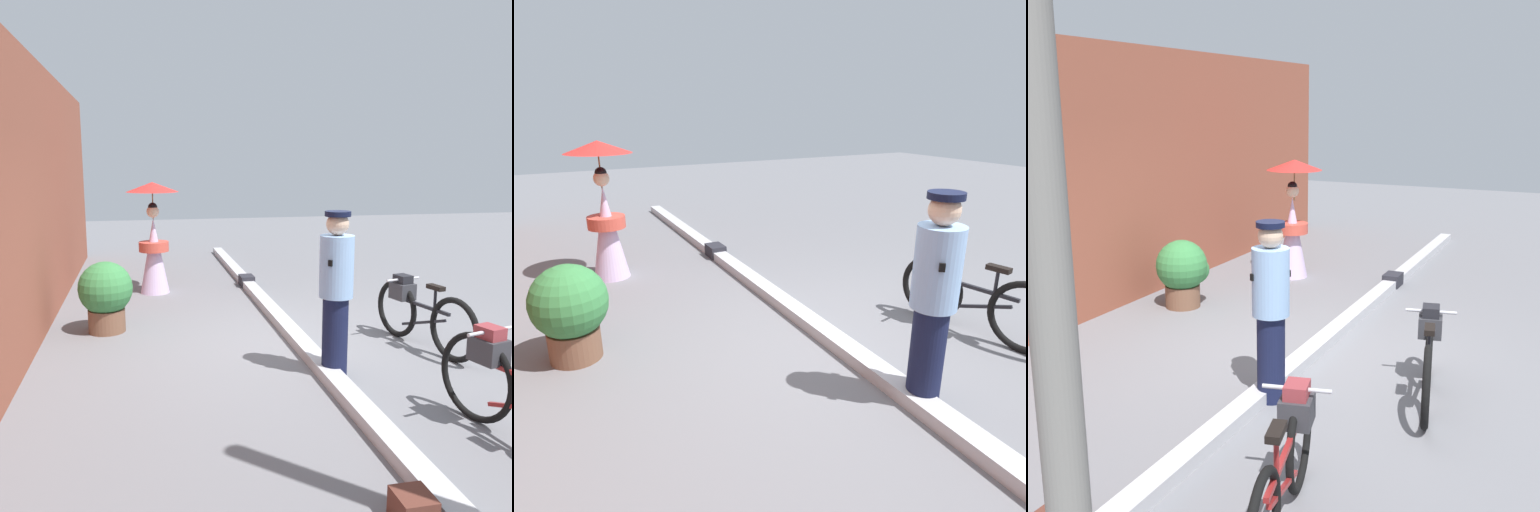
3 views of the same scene
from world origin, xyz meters
TOP-DOWN VIEW (x-y plane):
  - ground_plane at (0.00, 0.00)m, footprint 30.00×30.00m
  - sidewalk_curb at (0.00, 0.00)m, footprint 14.00×0.20m
  - bicycle_near_officer at (-0.27, -1.38)m, footprint 1.67×0.53m
  - person_officer at (-0.93, -0.08)m, footprint 0.34×0.34m
  - person_with_parasol at (3.15, 1.59)m, footprint 0.86×0.86m
  - potted_plant_by_door at (1.10, 2.25)m, footprint 0.70×0.69m
  - backpack_spare at (3.29, -0.00)m, footprint 0.34×0.24m

SIDE VIEW (x-z plane):
  - ground_plane at x=0.00m, z-range 0.00..0.00m
  - sidewalk_curb at x=0.00m, z-range 0.00..0.12m
  - backpack_spare at x=3.29m, z-range 0.00..0.19m
  - bicycle_near_officer at x=-0.27m, z-range 0.02..0.82m
  - potted_plant_by_door at x=1.10m, z-range 0.04..0.96m
  - person_officer at x=-0.93m, z-range 0.06..1.74m
  - person_with_parasol at x=3.15m, z-range 0.03..1.87m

